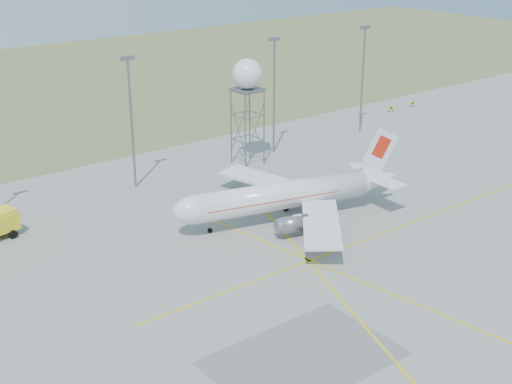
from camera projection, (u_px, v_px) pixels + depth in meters
grass_strip at (22, 91)px, 171.99m from camera, size 400.00×120.00×0.03m
mast_b at (131, 112)px, 107.54m from camera, size 2.20×0.50×20.50m
mast_c at (274, 86)px, 123.58m from camera, size 2.20×0.50×20.50m
mast_d at (363, 70)px, 136.19m from camera, size 2.20×0.50×20.50m
taxi_sign_near at (391, 108)px, 153.61m from camera, size 1.60×0.17×1.20m
taxi_sign_far at (412, 103)px, 157.62m from camera, size 1.60×0.17×1.20m
airliner_main at (286, 196)px, 98.62m from camera, size 34.03×32.40×11.69m
radar_tower at (247, 106)px, 118.81m from camera, size 4.97×4.97×17.99m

